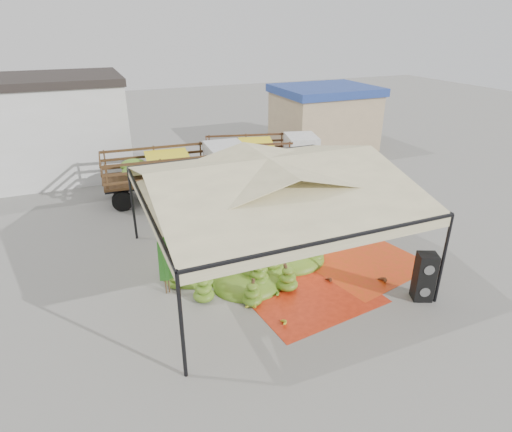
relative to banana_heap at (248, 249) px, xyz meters
name	(u,v)px	position (x,y,z in m)	size (l,w,h in m)	color
ground	(267,266)	(0.60, -0.32, -0.66)	(90.00, 90.00, 0.00)	slate
canopy_tent	(268,179)	(0.60, -0.32, 2.64)	(8.10, 8.10, 4.00)	black
building_tan	(324,117)	(10.60, 12.68, 1.41)	(6.30, 5.30, 4.10)	tan
tarp_left	(305,290)	(1.14, -2.21, -0.66)	(3.97, 3.78, 0.01)	red
tarp_right	(359,259)	(3.93, -1.21, -0.66)	(3.79, 3.98, 0.01)	red
banana_heap	(248,249)	(0.00, 0.00, 0.00)	(6.20, 5.10, 1.33)	#437017
hand_yellow_a	(281,322)	(-0.35, -3.47, -0.58)	(0.39, 0.32, 0.18)	gold
hand_yellow_b	(250,307)	(-0.94, -2.49, -0.56)	(0.48, 0.39, 0.22)	gold
hand_red_a	(381,280)	(3.69, -2.81, -0.55)	(0.50, 0.41, 0.23)	#512512
hand_red_b	(327,280)	(2.04, -2.08, -0.57)	(0.40, 0.33, 0.18)	#562B13
hand_green	(274,293)	(0.05, -2.10, -0.57)	(0.41, 0.34, 0.19)	#3C821B
hanging_bunches	(266,220)	(-0.14, -1.85, 1.96)	(1.74, 0.24, 0.20)	#357518
speaker_stack	(424,277)	(4.30, -4.02, 0.14)	(0.73, 0.70, 1.60)	black
banana_leaves	(165,289)	(-3.10, -0.37, -0.66)	(0.96, 1.36, 3.70)	#257920
vendor	(218,204)	(0.06, 3.55, 0.31)	(0.71, 0.47, 1.95)	gray
truck_left	(182,167)	(-0.47, 7.62, 0.80)	(7.06, 2.78, 2.38)	#482D18
truck_right	(266,151)	(4.74, 9.06, 0.65)	(6.53, 3.58, 2.13)	#4C3019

